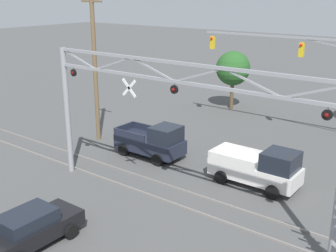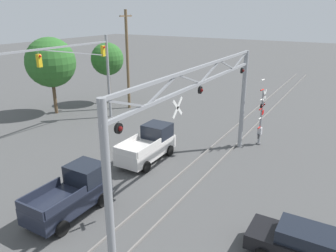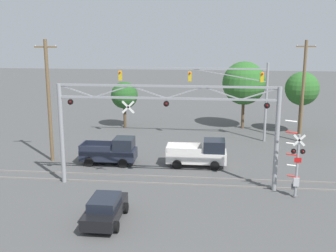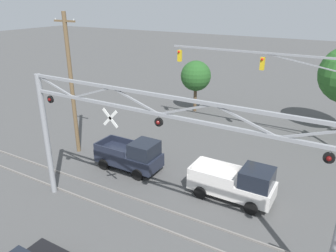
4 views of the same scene
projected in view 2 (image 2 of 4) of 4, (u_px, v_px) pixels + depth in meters
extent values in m
cube|color=gray|center=(192.00, 189.00, 18.47)|extent=(80.00, 0.08, 0.10)
cube|color=gray|center=(170.00, 182.00, 19.15)|extent=(80.00, 0.08, 0.10)
cylinder|color=gray|center=(108.00, 197.00, 11.24)|extent=(0.31, 0.31, 7.01)
cylinder|color=gray|center=(243.00, 101.00, 23.12)|extent=(0.31, 0.31, 7.01)
cube|color=gray|center=(200.00, 83.00, 16.30)|extent=(14.89, 0.14, 0.14)
cube|color=gray|center=(201.00, 67.00, 16.03)|extent=(14.89, 0.14, 0.14)
cube|color=gray|center=(126.00, 103.00, 11.22)|extent=(2.46, 0.08, 0.89)
cube|color=gray|center=(163.00, 89.00, 13.20)|extent=(2.46, 0.08, 0.89)
cube|color=gray|center=(190.00, 79.00, 15.18)|extent=(2.46, 0.08, 0.89)
cube|color=gray|center=(211.00, 71.00, 17.16)|extent=(2.46, 0.08, 0.89)
cube|color=gray|center=(227.00, 65.00, 19.14)|extent=(2.46, 0.08, 0.89)
cube|color=gray|center=(241.00, 60.00, 21.12)|extent=(2.46, 0.08, 0.89)
cylinder|color=black|center=(119.00, 128.00, 11.10)|extent=(0.38, 0.10, 0.38)
sphere|color=#590C0C|center=(120.00, 129.00, 11.07)|extent=(0.18, 0.18, 0.18)
cylinder|color=gray|center=(118.00, 122.00, 11.02)|extent=(0.04, 0.04, 0.10)
cylinder|color=black|center=(200.00, 90.00, 16.42)|extent=(0.38, 0.10, 0.38)
sphere|color=#590C0C|center=(201.00, 90.00, 16.39)|extent=(0.18, 0.18, 0.18)
cylinder|color=gray|center=(200.00, 85.00, 16.34)|extent=(0.04, 0.04, 0.10)
cylinder|color=black|center=(242.00, 71.00, 21.75)|extent=(0.38, 0.10, 0.38)
sphere|color=#590C0C|center=(243.00, 71.00, 21.72)|extent=(0.18, 0.18, 0.18)
cylinder|color=gray|center=(242.00, 67.00, 21.67)|extent=(0.04, 0.04, 0.10)
cube|color=white|center=(178.00, 108.00, 14.39)|extent=(0.88, 0.03, 0.88)
cube|color=white|center=(178.00, 108.00, 14.39)|extent=(0.88, 0.03, 0.88)
cylinder|color=black|center=(178.00, 108.00, 14.37)|extent=(0.04, 0.04, 0.02)
cylinder|color=gray|center=(261.00, 118.00, 24.04)|extent=(0.16, 0.16, 4.17)
cylinder|color=#59595B|center=(258.00, 143.00, 24.72)|extent=(0.35, 0.35, 0.10)
cube|color=white|center=(265.00, 95.00, 23.41)|extent=(0.78, 0.03, 0.78)
cube|color=white|center=(265.00, 95.00, 23.41)|extent=(0.78, 0.03, 0.78)
cylinder|color=black|center=(265.00, 95.00, 23.39)|extent=(0.04, 0.04, 0.02)
cylinder|color=black|center=(261.00, 106.00, 23.48)|extent=(0.32, 0.09, 0.32)
sphere|color=#590C0C|center=(262.00, 106.00, 23.45)|extent=(0.16, 0.16, 0.16)
cylinder|color=black|center=(263.00, 104.00, 23.94)|extent=(0.32, 0.09, 0.32)
sphere|color=#590C0C|center=(264.00, 104.00, 23.91)|extent=(0.16, 0.16, 0.16)
cube|color=gray|center=(262.00, 105.00, 23.71)|extent=(0.64, 0.06, 0.06)
cube|color=red|center=(263.00, 112.00, 23.85)|extent=(0.44, 0.02, 0.32)
cube|color=#B2B2B7|center=(260.00, 131.00, 24.38)|extent=(0.36, 0.28, 0.56)
cylinder|color=red|center=(259.00, 127.00, 24.09)|extent=(0.73, 0.09, 0.16)
cylinder|color=white|center=(260.00, 118.00, 23.79)|extent=(0.73, 0.09, 0.16)
cylinder|color=red|center=(261.00, 109.00, 23.50)|extent=(0.73, 0.09, 0.16)
cylinder|color=white|center=(261.00, 100.00, 23.20)|extent=(0.73, 0.09, 0.16)
cylinder|color=red|center=(262.00, 90.00, 22.91)|extent=(0.73, 0.09, 0.16)
cylinder|color=white|center=(263.00, 80.00, 22.61)|extent=(0.73, 0.09, 0.16)
cube|color=#3F3F42|center=(259.00, 136.00, 24.38)|extent=(0.24, 0.12, 0.36)
cylinder|color=gray|center=(108.00, 77.00, 29.81)|extent=(0.24, 0.24, 7.55)
cube|color=gray|center=(38.00, 50.00, 22.84)|extent=(14.54, 0.14, 0.14)
cube|color=gray|center=(77.00, 53.00, 25.99)|extent=(7.28, 0.08, 1.28)
cylinder|color=gray|center=(38.00, 52.00, 22.89)|extent=(0.04, 0.04, 0.30)
cube|color=gold|center=(39.00, 61.00, 23.09)|extent=(0.30, 0.26, 0.92)
sphere|color=red|center=(40.00, 56.00, 22.90)|extent=(0.18, 0.18, 0.18)
cylinder|color=gray|center=(103.00, 44.00, 28.40)|extent=(0.04, 0.04, 0.30)
cube|color=gold|center=(103.00, 51.00, 28.60)|extent=(0.30, 0.26, 0.92)
sphere|color=red|center=(104.00, 47.00, 28.41)|extent=(0.18, 0.18, 0.18)
cube|color=silver|center=(146.00, 149.00, 21.82)|extent=(4.70, 1.86, 0.86)
cube|color=black|center=(157.00, 131.00, 22.64)|extent=(1.64, 1.71, 0.93)
cube|color=silver|center=(150.00, 148.00, 20.43)|extent=(2.66, 0.08, 0.42)
cube|color=silver|center=(127.00, 142.00, 21.28)|extent=(2.66, 0.08, 0.42)
cube|color=silver|center=(125.00, 153.00, 19.73)|extent=(0.10, 1.78, 0.42)
cylinder|color=black|center=(170.00, 151.00, 22.70)|extent=(0.73, 0.24, 0.73)
cylinder|color=black|center=(147.00, 145.00, 23.60)|extent=(0.73, 0.24, 0.73)
cylinder|color=black|center=(146.00, 167.00, 20.33)|extent=(0.73, 0.24, 0.73)
cylinder|color=black|center=(122.00, 160.00, 21.22)|extent=(0.73, 0.24, 0.73)
cube|color=#1E2333|center=(69.00, 200.00, 16.01)|extent=(4.39, 1.86, 0.86)
cube|color=black|center=(86.00, 173.00, 16.75)|extent=(1.54, 1.71, 0.93)
cube|color=#1E2333|center=(67.00, 202.00, 14.66)|extent=(2.46, 0.08, 0.42)
cube|color=#1E2333|center=(40.00, 192.00, 15.51)|extent=(2.46, 0.08, 0.42)
cube|color=#1E2333|center=(30.00, 210.00, 14.05)|extent=(0.10, 1.78, 0.42)
cylinder|color=black|center=(103.00, 200.00, 16.81)|extent=(0.73, 0.24, 0.73)
cylinder|color=black|center=(76.00, 190.00, 17.71)|extent=(0.73, 0.24, 0.73)
cylinder|color=black|center=(62.00, 228.00, 14.60)|extent=(0.73, 0.24, 0.73)
cylinder|color=black|center=(34.00, 216.00, 15.49)|extent=(0.73, 0.24, 0.73)
cube|color=black|center=(300.00, 246.00, 13.09)|extent=(1.75, 4.11, 0.65)
cube|color=black|center=(306.00, 235.00, 12.81)|extent=(1.49, 2.14, 0.55)
cylinder|color=black|center=(273.00, 231.00, 14.50)|extent=(0.24, 0.62, 0.62)
cylinder|color=black|center=(335.00, 250.00, 13.33)|extent=(0.24, 0.62, 0.62)
cylinder|color=brown|center=(128.00, 61.00, 32.39)|extent=(0.28, 0.28, 9.64)
cube|color=brown|center=(126.00, 16.00, 30.98)|extent=(1.80, 0.12, 0.12)
cylinder|color=silver|center=(120.00, 15.00, 30.28)|extent=(0.08, 0.08, 0.12)
cylinder|color=silver|center=(131.00, 15.00, 31.61)|extent=(0.08, 0.08, 0.12)
cylinder|color=brown|center=(109.00, 87.00, 35.28)|extent=(0.32, 0.32, 3.54)
sphere|color=#2D6628|center=(107.00, 59.00, 34.29)|extent=(3.41, 3.41, 3.41)
cylinder|color=brown|center=(55.00, 97.00, 31.66)|extent=(0.32, 0.32, 3.34)
sphere|color=#2D6628|center=(51.00, 62.00, 30.56)|extent=(4.64, 4.64, 4.64)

